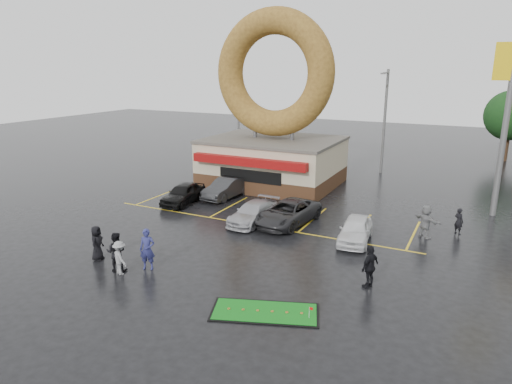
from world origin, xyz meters
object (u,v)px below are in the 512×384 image
at_px(putting_green, 265,312).
at_px(car_silver, 253,213).
at_px(streetlight_left, 238,113).
at_px(shell_sign, 509,98).
at_px(donut_shop, 273,129).
at_px(person_cameraman, 370,267).
at_px(streetlight_mid, 384,119).
at_px(car_grey, 288,213).
at_px(person_blue, 147,249).
at_px(dumpster, 225,170).
at_px(car_dgrey, 226,188).
at_px(car_white, 355,230).
at_px(car_black, 183,194).

bearing_deg(putting_green, car_silver, 119.48).
bearing_deg(streetlight_left, shell_sign, -18.99).
bearing_deg(donut_shop, person_cameraman, -52.23).
bearing_deg(shell_sign, donut_shop, 176.53).
height_order(streetlight_mid, car_grey, streetlight_mid).
bearing_deg(streetlight_left, person_blue, -70.66).
bearing_deg(car_silver, dumpster, 131.65).
bearing_deg(donut_shop, car_dgrey, -104.22).
bearing_deg(person_cameraman, car_white, -138.56).
bearing_deg(person_cameraman, shell_sign, -179.14).
relative_size(car_black, person_blue, 2.09).
bearing_deg(car_dgrey, person_cameraman, -31.67).
height_order(shell_sign, streetlight_left, shell_sign).
height_order(donut_shop, putting_green, donut_shop).
bearing_deg(shell_sign, car_grey, -146.13).
bearing_deg(person_cameraman, car_dgrey, -106.20).
bearing_deg(person_blue, car_black, 92.93).
bearing_deg(car_white, car_silver, 170.56).
bearing_deg(car_silver, person_blue, -96.80).
height_order(streetlight_left, person_blue, streetlight_left).
distance_m(shell_sign, streetlight_left, 24.46).
bearing_deg(car_dgrey, car_white, -17.10).
height_order(car_black, car_dgrey, car_dgrey).
distance_m(shell_sign, car_white, 12.74).
distance_m(shell_sign, car_grey, 14.95).
bearing_deg(car_white, car_grey, 159.75).
bearing_deg(car_dgrey, streetlight_left, 119.94).
bearing_deg(car_dgrey, streetlight_mid, 62.53).
distance_m(shell_sign, car_black, 21.49).
xyz_separation_m(streetlight_mid, car_silver, (-4.08, -17.13, -4.16)).
bearing_deg(shell_sign, person_blue, -131.62).
bearing_deg(person_cameraman, car_black, -94.61).
height_order(donut_shop, person_blue, donut_shop).
distance_m(car_white, dumpster, 16.79).
bearing_deg(dumpster, shell_sign, -2.20).
relative_size(car_black, putting_green, 0.91).
distance_m(streetlight_mid, person_blue, 26.10).
height_order(car_white, putting_green, car_white).
xyz_separation_m(donut_shop, streetlight_left, (-7.00, 6.95, 0.32)).
distance_m(car_black, car_silver, 6.35).
height_order(streetlight_mid, car_black, streetlight_mid).
height_order(car_white, person_blue, person_blue).
height_order(car_black, putting_green, car_black).
bearing_deg(car_white, car_black, 165.34).
distance_m(person_cameraman, dumpster, 21.46).
xyz_separation_m(person_cameraman, putting_green, (-3.09, -3.92, -0.93)).
xyz_separation_m(shell_sign, streetlight_mid, (-9.00, 8.92, -2.60)).
bearing_deg(car_silver, putting_green, -57.44).
relative_size(donut_shop, streetlight_left, 1.50).
xyz_separation_m(car_dgrey, person_cameraman, (12.54, -9.29, 0.25)).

